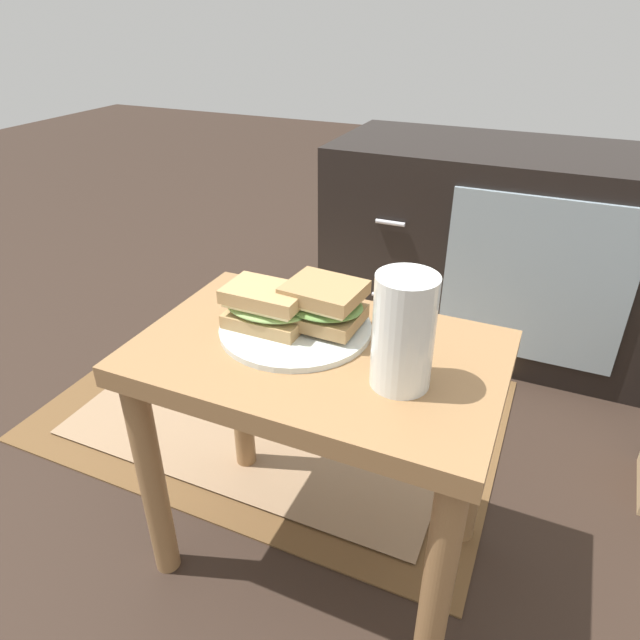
{
  "coord_description": "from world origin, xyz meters",
  "views": [
    {
      "loc": [
        0.3,
        -0.67,
        0.93
      ],
      "look_at": [
        0.0,
        0.0,
        0.51
      ],
      "focal_mm": 31.68,
      "sensor_mm": 36.0,
      "label": 1
    }
  ],
  "objects_px": {
    "plate": "(296,328)",
    "beer_glass": "(403,334)",
    "sandwich_front": "(266,307)",
    "sandwich_back": "(324,304)",
    "tv_cabinet": "(499,249)"
  },
  "relations": [
    {
      "from": "sandwich_back",
      "to": "beer_glass",
      "type": "bearing_deg",
      "value": -29.63
    },
    {
      "from": "plate",
      "to": "sandwich_front",
      "type": "height_order",
      "value": "sandwich_front"
    },
    {
      "from": "tv_cabinet",
      "to": "sandwich_front",
      "type": "distance_m",
      "value": 0.99
    },
    {
      "from": "plate",
      "to": "sandwich_front",
      "type": "bearing_deg",
      "value": -158.07
    },
    {
      "from": "sandwich_front",
      "to": "plate",
      "type": "bearing_deg",
      "value": 21.93
    },
    {
      "from": "plate",
      "to": "sandwich_back",
      "type": "bearing_deg",
      "value": 21.93
    },
    {
      "from": "sandwich_front",
      "to": "sandwich_back",
      "type": "distance_m",
      "value": 0.09
    },
    {
      "from": "beer_glass",
      "to": "sandwich_back",
      "type": "bearing_deg",
      "value": 150.37
    },
    {
      "from": "plate",
      "to": "sandwich_front",
      "type": "distance_m",
      "value": 0.06
    },
    {
      "from": "sandwich_front",
      "to": "beer_glass",
      "type": "bearing_deg",
      "value": -12.4
    },
    {
      "from": "plate",
      "to": "beer_glass",
      "type": "distance_m",
      "value": 0.22
    },
    {
      "from": "plate",
      "to": "beer_glass",
      "type": "xyz_separation_m",
      "value": [
        0.19,
        -0.07,
        0.07
      ]
    },
    {
      "from": "plate",
      "to": "beer_glass",
      "type": "relative_size",
      "value": 1.5
    },
    {
      "from": "sandwich_front",
      "to": "beer_glass",
      "type": "distance_m",
      "value": 0.24
    },
    {
      "from": "sandwich_front",
      "to": "beer_glass",
      "type": "xyz_separation_m",
      "value": [
        0.24,
        -0.05,
        0.04
      ]
    }
  ]
}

